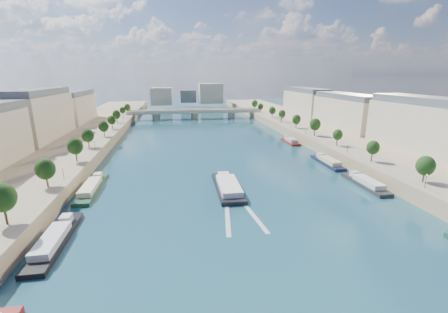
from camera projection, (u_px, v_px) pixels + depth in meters
name	position (u px, v px, depth m)	size (l,w,h in m)	color
ground	(217.00, 161.00, 131.44)	(700.00, 700.00, 0.00)	#0D333D
quay_left	(38.00, 163.00, 119.17)	(44.00, 520.00, 5.00)	#9E8460
quay_right	(366.00, 149.00, 142.38)	(44.00, 520.00, 5.00)	#9E8460
pave_left	(78.00, 156.00, 120.91)	(14.00, 520.00, 0.10)	gray
pave_right	(338.00, 145.00, 139.29)	(14.00, 520.00, 0.10)	gray
trees_left	(83.00, 141.00, 121.70)	(4.80, 268.80, 8.26)	#382B1E
trees_right	(325.00, 130.00, 147.04)	(4.80, 268.80, 8.26)	#382B1E
lamps_left	(82.00, 155.00, 111.41)	(0.36, 200.36, 4.28)	black
lamps_right	(324.00, 137.00, 142.59)	(0.36, 200.36, 4.28)	black
buildings_left	(11.00, 125.00, 124.79)	(16.00, 226.00, 23.20)	#C0AE94
buildings_right	(379.00, 116.00, 152.19)	(16.00, 226.00, 23.20)	#C0AE94
skyline	(192.00, 95.00, 336.78)	(79.00, 42.00, 22.00)	#C0AE94
bridge	(195.00, 113.00, 255.17)	(112.00, 12.00, 8.15)	#C1B79E
tour_barge	(228.00, 187.00, 98.47)	(8.35, 27.05, 3.72)	black
wake	(238.00, 212.00, 82.93)	(10.76, 25.99, 0.04)	silver
moored_barges_left	(32.00, 273.00, 55.91)	(5.00, 117.61, 3.60)	#1D2240
moored_barges_right	(382.00, 193.00, 93.67)	(5.00, 164.49, 3.60)	black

